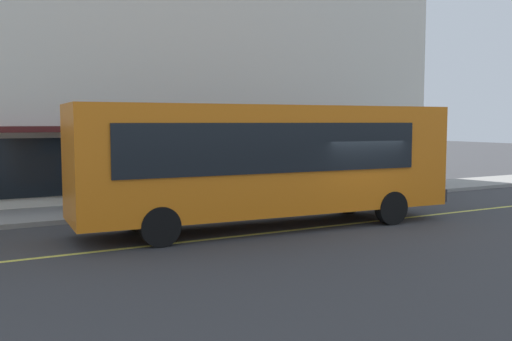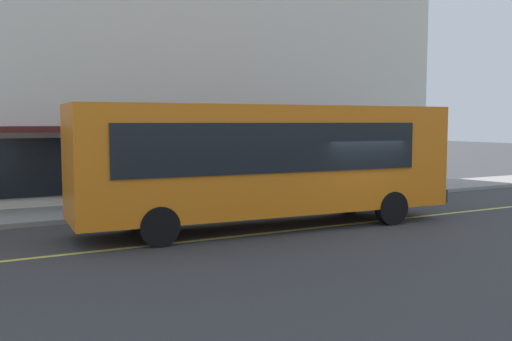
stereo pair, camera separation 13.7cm
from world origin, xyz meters
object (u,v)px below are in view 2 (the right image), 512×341
(bus, at_px, (269,159))
(pedestrian_near_storefront, at_px, (279,171))
(traffic_light, at_px, (378,134))
(pedestrian_at_corner, at_px, (74,176))

(bus, relative_size, pedestrian_near_storefront, 6.71)
(pedestrian_near_storefront, bearing_deg, traffic_light, -13.11)
(pedestrian_near_storefront, bearing_deg, bus, -123.62)
(pedestrian_near_storefront, bearing_deg, pedestrian_at_corner, 177.30)
(pedestrian_near_storefront, relative_size, pedestrian_at_corner, 0.92)
(traffic_light, xyz_separation_m, pedestrian_at_corner, (-11.75, 1.31, -1.28))
(bus, distance_m, traffic_light, 8.29)
(pedestrian_at_corner, bearing_deg, traffic_light, -6.38)
(traffic_light, relative_size, pedestrian_near_storefront, 1.91)
(traffic_light, bearing_deg, bus, -152.03)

